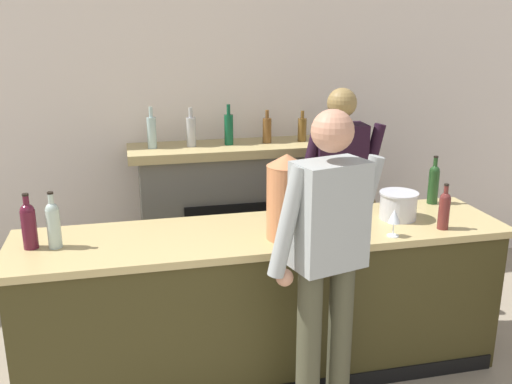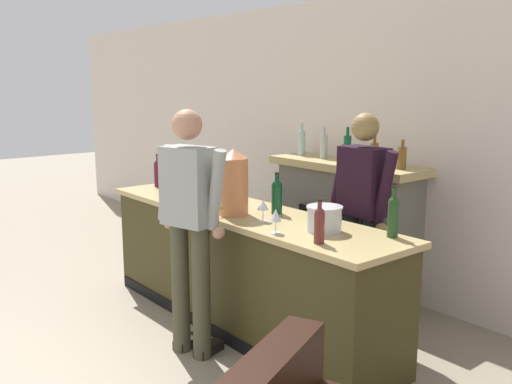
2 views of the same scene
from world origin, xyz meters
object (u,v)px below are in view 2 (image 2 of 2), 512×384
at_px(ice_bucket_steel, 324,219).
at_px(wine_glass_front_left, 263,206).
at_px(fireplace_stone, 346,226).
at_px(copper_dispenser, 233,182).
at_px(person_bartender, 362,215).
at_px(wine_bottle_riesling_slim, 393,215).
at_px(person_customer, 190,223).
at_px(potted_plant_corner, 170,214).
at_px(wine_bottle_rose_blush, 158,172).
at_px(wine_bottle_port_short, 277,195).
at_px(wine_bottle_cabernet_heavy, 319,224).
at_px(wine_glass_by_dispenser, 276,216).
at_px(wine_bottle_burgundy_dark, 163,174).

bearing_deg(ice_bucket_steel, wine_glass_front_left, -163.52).
distance_m(fireplace_stone, copper_dispenser, 1.50).
bearing_deg(person_bartender, copper_dispenser, -129.10).
distance_m(fireplace_stone, wine_bottle_riesling_slim, 1.66).
bearing_deg(person_customer, potted_plant_corner, 151.72).
xyz_separation_m(copper_dispenser, wine_glass_front_left, (0.32, 0.03, -0.13)).
xyz_separation_m(ice_bucket_steel, wine_bottle_rose_blush, (-2.22, 0.00, 0.05)).
bearing_deg(wine_glass_front_left, wine_bottle_port_short, 117.62).
distance_m(wine_bottle_riesling_slim, wine_bottle_cabernet_heavy, 0.52).
height_order(wine_bottle_port_short, wine_glass_front_left, wine_bottle_port_short).
height_order(wine_glass_by_dispenser, wine_glass_front_left, wine_glass_by_dispenser).
relative_size(person_customer, wine_bottle_burgundy_dark, 5.48).
relative_size(ice_bucket_steel, wine_bottle_port_short, 0.77).
bearing_deg(wine_bottle_rose_blush, copper_dispenser, -6.73).
relative_size(person_bartender, wine_bottle_burgundy_dark, 5.35).
bearing_deg(person_customer, wine_bottle_rose_blush, 157.62).
xyz_separation_m(fireplace_stone, potted_plant_corner, (-2.77, -0.25, -0.34)).
distance_m(person_customer, person_bartender, 1.33).
bearing_deg(ice_bucket_steel, potted_plant_corner, 165.22).
height_order(person_customer, wine_bottle_rose_blush, person_customer).
bearing_deg(fireplace_stone, potted_plant_corner, -174.77).
xyz_separation_m(wine_bottle_burgundy_dark, wine_bottle_port_short, (1.48, 0.13, 0.00)).
bearing_deg(fireplace_stone, wine_bottle_cabernet_heavy, -53.86).
height_order(person_bartender, wine_bottle_burgundy_dark, person_bartender).
bearing_deg(person_customer, wine_bottle_port_short, 82.37).
height_order(person_customer, ice_bucket_steel, person_customer).
distance_m(wine_bottle_burgundy_dark, wine_bottle_riesling_slim, 2.48).
height_order(person_bartender, wine_bottle_rose_blush, person_bartender).
bearing_deg(copper_dispenser, person_bartender, 50.90).
relative_size(fireplace_stone, person_bartender, 0.91).
bearing_deg(wine_bottle_riesling_slim, wine_glass_by_dispenser, -136.30).
bearing_deg(ice_bucket_steel, wine_bottle_burgundy_dark, -179.47).
distance_m(wine_bottle_cabernet_heavy, wine_glass_front_left, 0.66).
xyz_separation_m(person_bartender, wine_bottle_port_short, (-0.43, -0.49, 0.15)).
relative_size(person_customer, wine_bottle_riesling_slim, 5.27).
xyz_separation_m(ice_bucket_steel, wine_glass_front_left, (-0.48, -0.14, 0.03)).
relative_size(fireplace_stone, ice_bucket_steel, 6.37).
bearing_deg(wine_bottle_rose_blush, fireplace_stone, 42.21).
distance_m(copper_dispenser, wine_glass_front_left, 0.35).
relative_size(person_customer, wine_glass_by_dispenser, 10.60).
xyz_separation_m(wine_bottle_burgundy_dark, wine_glass_by_dispenser, (1.91, -0.27, -0.03)).
distance_m(wine_glass_by_dispenser, wine_glass_front_left, 0.34).
bearing_deg(wine_glass_by_dispenser, wine_bottle_rose_blush, 171.99).
relative_size(ice_bucket_steel, wine_bottle_rose_blush, 0.78).
relative_size(fireplace_stone, wine_bottle_riesling_slim, 4.66).
relative_size(person_bartender, wine_glass_front_left, 10.85).
xyz_separation_m(wine_bottle_burgundy_dark, wine_bottle_rose_blush, (-0.13, 0.02, -0.00)).
relative_size(person_customer, wine_bottle_rose_blush, 5.61).
bearing_deg(fireplace_stone, wine_glass_by_dispenser, -64.79).
relative_size(wine_bottle_cabernet_heavy, wine_bottle_port_short, 0.88).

